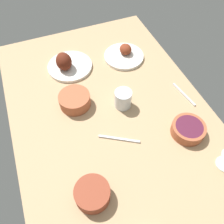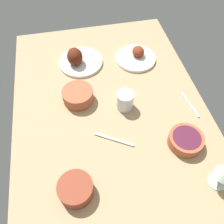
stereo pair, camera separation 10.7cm
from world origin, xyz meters
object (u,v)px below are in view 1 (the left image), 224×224
Objects in this scene: bowl_soup at (75,100)px; fork_loose at (119,139)px; bowl_onions at (188,129)px; spoon_loose at (184,94)px; bowl_cream at (92,194)px; water_tumbler at (123,99)px; plate_far_side at (67,64)px; plate_near_viewer at (124,55)px.

fork_loose is (25.41, 12.06, -2.94)cm from bowl_soup.
bowl_onions reaches higher than spoon_loose.
bowl_cream reaches higher than bowl_onions.
water_tumbler is 31.22cm from spoon_loose.
bowl_cream reaches higher than fork_loose.
plate_far_side reaches higher than water_tumbler.
water_tumbler is at bearing 142.64° from bowl_cream.
bowl_soup is at bearing -7.24° from plate_far_side.
bowl_soup reaches higher than bowl_onions.
bowl_onions is 0.89× the size of spoon_loose.
bowl_soup is 52.68cm from bowl_onions.
bowl_cream is (66.84, -41.34, 1.64)cm from plate_near_viewer.
plate_far_side is at bearing -94.48° from plate_near_viewer.
spoon_loose is (-19.14, 10.35, -2.30)cm from bowl_onions.
bowl_onions reaches higher than fork_loose.
bowl_soup is at bearing 171.98° from bowl_cream.
plate_far_side is 1.47× the size of spoon_loose.
bowl_cream is at bearing -76.86° from bowl_onions.
plate_far_side is at bearing 172.26° from bowl_cream.
spoon_loose is at bearing 74.83° from bowl_soup.
water_tumbler is at bearing 27.53° from plate_far_side.
bowl_cream is 0.73× the size of fork_loose.
bowl_cream is 65.06cm from spoon_loose.
spoon_loose is at bearing 50.87° from plate_far_side.
bowl_onions is (33.06, 41.00, -0.64)cm from bowl_soup.
plate_near_viewer is 2.47× the size of water_tumbler.
bowl_cream is at bearing -31.74° from plate_near_viewer.
plate_near_viewer is 1.68× the size of bowl_cream.
plate_near_viewer is at bearing 85.52° from plate_far_side.
spoon_loose is (-30.16, 57.57, -2.86)cm from bowl_cream.
plate_near_viewer reaches higher than bowl_soup.
fork_loose is at bearing -25.58° from plate_near_viewer.
plate_far_side is at bearing -48.98° from fork_loose.
plate_near_viewer is 56.13cm from bowl_onions.
water_tumbler reaches higher than plate_near_viewer.
fork_loose is (-7.65, -28.94, -2.30)cm from bowl_onions.
plate_far_side is at bearing 42.32° from spoon_loose.
bowl_soup is at bearing -33.49° from fork_loose.
bowl_onions is at bearing 39.49° from water_tumbler.
bowl_cream is 44.64cm from water_tumbler.
plate_far_side is at bearing 172.76° from bowl_soup.
water_tumbler is (31.37, -14.26, 2.82)cm from plate_near_viewer.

